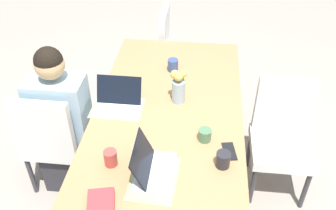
{
  "coord_description": "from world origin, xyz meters",
  "views": [
    {
      "loc": [
        2.0,
        0.22,
        2.35
      ],
      "look_at": [
        0.0,
        0.0,
        0.78
      ],
      "focal_mm": 39.69,
      "sensor_mm": 36.0,
      "label": 1
    }
  ],
  "objects_px": {
    "chair_near_left_mid": "(53,137)",
    "laptop_head_right_left_near": "(151,168)",
    "laptop_near_left_mid": "(118,102)",
    "coffee_mug_centre_left": "(205,135)",
    "flower_vase": "(178,86)",
    "coffee_mug_centre_right": "(173,65)",
    "book_red_cover": "(101,206)",
    "chair_head_left_right_near": "(176,48)",
    "person_near_left_mid": "(64,128)",
    "dining_table": "(168,118)",
    "phone_black": "(229,151)",
    "chair_far_left_far": "(282,132)",
    "coffee_mug_near_left": "(111,158)",
    "coffee_mug_near_right": "(223,160)"
  },
  "relations": [
    {
      "from": "dining_table",
      "to": "chair_far_left_far",
      "type": "distance_m",
      "value": 0.86
    },
    {
      "from": "chair_far_left_far",
      "to": "laptop_head_right_left_near",
      "type": "relative_size",
      "value": 2.81
    },
    {
      "from": "coffee_mug_centre_right",
      "to": "book_red_cover",
      "type": "relative_size",
      "value": 0.49
    },
    {
      "from": "laptop_head_right_left_near",
      "to": "coffee_mug_near_left",
      "type": "relative_size",
      "value": 3.18
    },
    {
      "from": "laptop_near_left_mid",
      "to": "coffee_mug_near_left",
      "type": "distance_m",
      "value": 0.55
    },
    {
      "from": "dining_table",
      "to": "coffee_mug_centre_right",
      "type": "height_order",
      "value": "coffee_mug_centre_right"
    },
    {
      "from": "person_near_left_mid",
      "to": "chair_far_left_far",
      "type": "bearing_deg",
      "value": 95.49
    },
    {
      "from": "coffee_mug_centre_right",
      "to": "laptop_head_right_left_near",
      "type": "bearing_deg",
      "value": -0.78
    },
    {
      "from": "person_near_left_mid",
      "to": "coffee_mug_near_left",
      "type": "height_order",
      "value": "person_near_left_mid"
    },
    {
      "from": "laptop_near_left_mid",
      "to": "coffee_mug_centre_left",
      "type": "distance_m",
      "value": 0.67
    },
    {
      "from": "phone_black",
      "to": "laptop_head_right_left_near",
      "type": "bearing_deg",
      "value": -73.88
    },
    {
      "from": "laptop_near_left_mid",
      "to": "laptop_head_right_left_near",
      "type": "xyz_separation_m",
      "value": [
        0.59,
        0.32,
        0.0
      ]
    },
    {
      "from": "coffee_mug_centre_left",
      "to": "chair_near_left_mid",
      "type": "bearing_deg",
      "value": -98.27
    },
    {
      "from": "flower_vase",
      "to": "chair_far_left_far",
      "type": "bearing_deg",
      "value": 90.08
    },
    {
      "from": "person_near_left_mid",
      "to": "coffee_mug_centre_right",
      "type": "distance_m",
      "value": 0.97
    },
    {
      "from": "chair_near_left_mid",
      "to": "coffee_mug_near_right",
      "type": "relative_size",
      "value": 9.2
    },
    {
      "from": "person_near_left_mid",
      "to": "chair_near_left_mid",
      "type": "bearing_deg",
      "value": -38.76
    },
    {
      "from": "chair_far_left_far",
      "to": "laptop_near_left_mid",
      "type": "xyz_separation_m",
      "value": [
        0.11,
        -1.19,
        0.27
      ]
    },
    {
      "from": "coffee_mug_near_left",
      "to": "coffee_mug_centre_left",
      "type": "relative_size",
      "value": 1.22
    },
    {
      "from": "chair_far_left_far",
      "to": "chair_head_left_right_near",
      "type": "distance_m",
      "value": 1.48
    },
    {
      "from": "chair_near_left_mid",
      "to": "laptop_head_right_left_near",
      "type": "distance_m",
      "value": 0.97
    },
    {
      "from": "chair_near_left_mid",
      "to": "chair_head_left_right_near",
      "type": "distance_m",
      "value": 1.6
    },
    {
      "from": "laptop_near_left_mid",
      "to": "coffee_mug_near_left",
      "type": "xyz_separation_m",
      "value": [
        0.54,
        0.07,
        0.01
      ]
    },
    {
      "from": "person_near_left_mid",
      "to": "coffee_mug_near_left",
      "type": "bearing_deg",
      "value": 44.69
    },
    {
      "from": "laptop_near_left_mid",
      "to": "coffee_mug_near_left",
      "type": "height_order",
      "value": "laptop_near_left_mid"
    },
    {
      "from": "chair_near_left_mid",
      "to": "coffee_mug_centre_left",
      "type": "height_order",
      "value": "chair_near_left_mid"
    },
    {
      "from": "laptop_near_left_mid",
      "to": "coffee_mug_centre_right",
      "type": "height_order",
      "value": "laptop_near_left_mid"
    },
    {
      "from": "flower_vase",
      "to": "chair_near_left_mid",
      "type": "bearing_deg",
      "value": -75.67
    },
    {
      "from": "chair_near_left_mid",
      "to": "coffee_mug_centre_left",
      "type": "bearing_deg",
      "value": 81.73
    },
    {
      "from": "person_near_left_mid",
      "to": "book_red_cover",
      "type": "relative_size",
      "value": 5.97
    },
    {
      "from": "laptop_head_right_left_near",
      "to": "phone_black",
      "type": "height_order",
      "value": "laptop_head_right_left_near"
    },
    {
      "from": "laptop_head_right_left_near",
      "to": "book_red_cover",
      "type": "relative_size",
      "value": 1.6
    },
    {
      "from": "coffee_mug_centre_right",
      "to": "book_red_cover",
      "type": "height_order",
      "value": "coffee_mug_centre_right"
    },
    {
      "from": "chair_far_left_far",
      "to": "flower_vase",
      "type": "height_order",
      "value": "flower_vase"
    },
    {
      "from": "person_near_left_mid",
      "to": "coffee_mug_near_right",
      "type": "distance_m",
      "value": 1.26
    },
    {
      "from": "flower_vase",
      "to": "coffee_mug_centre_right",
      "type": "height_order",
      "value": "flower_vase"
    },
    {
      "from": "dining_table",
      "to": "coffee_mug_near_right",
      "type": "height_order",
      "value": "coffee_mug_near_right"
    },
    {
      "from": "chair_near_left_mid",
      "to": "book_red_cover",
      "type": "bearing_deg",
      "value": 37.94
    },
    {
      "from": "dining_table",
      "to": "phone_black",
      "type": "xyz_separation_m",
      "value": [
        0.36,
        0.42,
        0.08
      ]
    },
    {
      "from": "chair_head_left_right_near",
      "to": "flower_vase",
      "type": "height_order",
      "value": "flower_vase"
    },
    {
      "from": "chair_near_left_mid",
      "to": "coffee_mug_near_left",
      "type": "xyz_separation_m",
      "value": [
        0.43,
        0.56,
        0.28
      ]
    },
    {
      "from": "person_near_left_mid",
      "to": "flower_vase",
      "type": "bearing_deg",
      "value": 100.44
    },
    {
      "from": "laptop_near_left_mid",
      "to": "laptop_head_right_left_near",
      "type": "distance_m",
      "value": 0.67
    },
    {
      "from": "chair_near_left_mid",
      "to": "phone_black",
      "type": "relative_size",
      "value": 6.0
    },
    {
      "from": "person_near_left_mid",
      "to": "flower_vase",
      "type": "relative_size",
      "value": 4.78
    },
    {
      "from": "person_near_left_mid",
      "to": "coffee_mug_centre_left",
      "type": "distance_m",
      "value": 1.09
    },
    {
      "from": "coffee_mug_near_right",
      "to": "chair_far_left_far",
      "type": "bearing_deg",
      "value": 142.25
    },
    {
      "from": "coffee_mug_centre_left",
      "to": "flower_vase",
      "type": "bearing_deg",
      "value": -152.49
    },
    {
      "from": "person_near_left_mid",
      "to": "chair_far_left_far",
      "type": "relative_size",
      "value": 1.33
    },
    {
      "from": "chair_head_left_right_near",
      "to": "coffee_mug_centre_right",
      "type": "bearing_deg",
      "value": 3.3
    }
  ]
}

